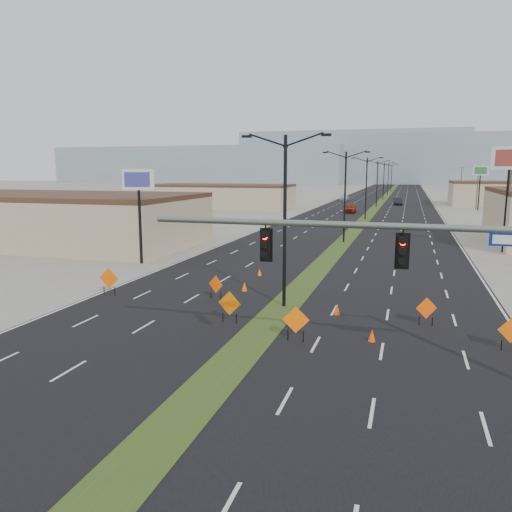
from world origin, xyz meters
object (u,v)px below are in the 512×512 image
(construction_sign_1, at_px, (216,285))
(pole_sign_east_near, at_px, (510,165))
(car_mid, at_px, (398,201))
(car_far, at_px, (344,198))
(cone_1, at_px, (372,336))
(streetlight_1, at_px, (345,194))
(construction_sign_4, at_px, (426,309))
(pole_sign_west, at_px, (139,188))
(cone_2, at_px, (337,309))
(streetlight_0, at_px, (285,216))
(construction_sign_2, at_px, (229,304))
(streetlight_4, at_px, (384,180))
(cone_3, at_px, (260,272))
(pole_sign_east_far, at_px, (480,174))
(streetlight_3, at_px, (377,182))
(cone_0, at_px, (244,287))
(streetlight_6, at_px, (391,177))
(streetlight_5, at_px, (388,178))
(construction_sign_3, at_px, (296,321))
(construction_sign_0, at_px, (109,279))
(streetlight_2, at_px, (366,186))
(car_left, at_px, (350,208))
(signal_mast, at_px, (458,266))
(construction_sign_5, at_px, (511,331))

(construction_sign_1, height_order, pole_sign_east_near, pole_sign_east_near)
(car_mid, distance_m, pole_sign_east_near, 68.27)
(construction_sign_1, relative_size, pole_sign_east_near, 0.15)
(car_far, distance_m, cone_1, 111.75)
(streetlight_1, xyz_separation_m, construction_sign_4, (7.98, -29.38, -4.54))
(car_mid, bearing_deg, streetlight_1, -100.59)
(pole_sign_west, bearing_deg, cone_2, -52.71)
(streetlight_0, relative_size, construction_sign_2, 5.80)
(streetlight_0, distance_m, construction_sign_4, 9.29)
(streetlight_4, height_order, construction_sign_2, streetlight_4)
(streetlight_1, height_order, cone_3, streetlight_1)
(cone_3, relative_size, pole_sign_east_far, 0.06)
(cone_2, relative_size, cone_3, 1.15)
(cone_1, bearing_deg, streetlight_4, 92.68)
(streetlight_3, bearing_deg, car_far, 113.77)
(streetlight_1, height_order, pole_sign_west, streetlight_1)
(streetlight_3, bearing_deg, cone_0, -92.45)
(streetlight_6, bearing_deg, streetlight_5, -90.00)
(pole_sign_east_far, bearing_deg, construction_sign_3, -82.44)
(car_mid, xyz_separation_m, pole_sign_east_far, (15.83, -11.76, 6.41))
(construction_sign_0, bearing_deg, construction_sign_3, -22.91)
(cone_2, bearing_deg, construction_sign_0, 179.62)
(streetlight_1, relative_size, streetlight_2, 1.00)
(streetlight_0, distance_m, cone_1, 8.89)
(streetlight_6, relative_size, car_left, 2.08)
(construction_sign_0, xyz_separation_m, construction_sign_1, (6.96, 1.18, -0.20))
(pole_sign_east_far, bearing_deg, streetlight_1, -91.44)
(streetlight_4, bearing_deg, construction_sign_4, -85.97)
(car_mid, height_order, pole_sign_west, pole_sign_west)
(signal_mast, xyz_separation_m, streetlight_4, (-8.56, 122.00, 0.63))
(car_far, height_order, cone_2, car_far)
(cone_1, bearing_deg, car_left, 97.24)
(streetlight_5, xyz_separation_m, streetlight_6, (0.00, 28.00, 0.00))
(streetlight_1, xyz_separation_m, construction_sign_2, (-2.00, -31.98, -4.40))
(streetlight_6, bearing_deg, car_mid, -86.73)
(streetlight_1, height_order, construction_sign_1, streetlight_1)
(streetlight_1, distance_m, car_mid, 65.06)
(streetlight_6, relative_size, car_far, 1.97)
(streetlight_4, bearing_deg, signal_mast, -85.99)
(signal_mast, xyz_separation_m, construction_sign_0, (-20.06, 9.31, -3.71))
(construction_sign_1, xyz_separation_m, construction_sign_3, (6.54, -6.29, 0.13))
(streetlight_5, height_order, construction_sign_4, streetlight_5)
(construction_sign_5, height_order, pole_sign_west, pole_sign_west)
(construction_sign_3, bearing_deg, cone_2, 68.01)
(cone_1, bearing_deg, streetlight_5, 92.16)
(streetlight_6, bearing_deg, cone_1, -88.19)
(car_left, relative_size, cone_2, 7.64)
(streetlight_1, height_order, streetlight_3, same)
(streetlight_6, xyz_separation_m, cone_0, (-3.46, -165.06, -5.10))
(streetlight_6, xyz_separation_m, construction_sign_0, (-11.50, -168.69, -4.34))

